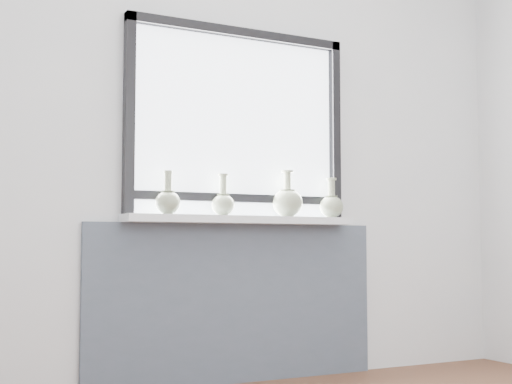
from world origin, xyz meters
name	(u,v)px	position (x,y,z in m)	size (l,w,h in m)	color
back_wall	(235,145)	(0.00, 1.81, 1.30)	(3.60, 0.02, 2.60)	silver
apron_panel	(237,303)	(0.00, 1.78, 0.43)	(1.70, 0.03, 0.86)	#4B5365
windowsill	(243,220)	(0.00, 1.71, 0.88)	(1.32, 0.18, 0.04)	white
window	(238,119)	(0.00, 1.77, 1.44)	(1.30, 0.06, 1.05)	black
vase_a	(168,200)	(-0.44, 1.68, 0.97)	(0.13, 0.13, 0.22)	#9AA585
vase_b	(223,203)	(-0.11, 1.72, 0.97)	(0.13, 0.13, 0.22)	#9AA585
vase_c	(288,201)	(0.28, 1.72, 0.99)	(0.17, 0.17, 0.26)	#9AA585
vase_d	(331,205)	(0.56, 1.70, 0.97)	(0.14, 0.14, 0.23)	#9AA585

